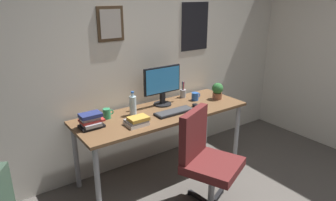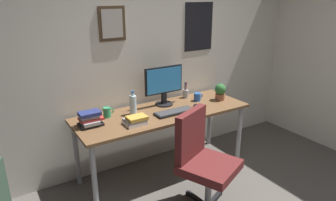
# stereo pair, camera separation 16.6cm
# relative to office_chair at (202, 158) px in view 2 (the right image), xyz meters

# --- Properties ---
(wall_back) EXTENTS (4.40, 0.10, 2.60)m
(wall_back) POSITION_rel_office_chair_xyz_m (0.05, 1.12, 0.77)
(wall_back) COLOR silver
(wall_back) RESTS_ON ground_plane
(desk) EXTENTS (1.87, 0.66, 0.73)m
(desk) POSITION_rel_office_chair_xyz_m (0.02, 0.71, 0.13)
(desk) COLOR brown
(desk) RESTS_ON ground_plane
(office_chair) EXTENTS (0.61, 0.61, 0.95)m
(office_chair) POSITION_rel_office_chair_xyz_m (0.00, 0.00, 0.00)
(office_chair) COLOR #591E1E
(office_chair) RESTS_ON ground_plane
(monitor) EXTENTS (0.46, 0.20, 0.43)m
(monitor) POSITION_rel_office_chair_xyz_m (0.14, 0.88, 0.45)
(monitor) COLOR black
(monitor) RESTS_ON desk
(keyboard) EXTENTS (0.43, 0.15, 0.03)m
(keyboard) POSITION_rel_office_chair_xyz_m (0.10, 0.60, 0.22)
(keyboard) COLOR black
(keyboard) RESTS_ON desk
(computer_mouse) EXTENTS (0.06, 0.11, 0.04)m
(computer_mouse) POSITION_rel_office_chair_xyz_m (0.40, 0.60, 0.22)
(computer_mouse) COLOR black
(computer_mouse) RESTS_ON desk
(water_bottle) EXTENTS (0.07, 0.07, 0.25)m
(water_bottle) POSITION_rel_office_chair_xyz_m (-0.28, 0.80, 0.31)
(water_bottle) COLOR silver
(water_bottle) RESTS_ON desk
(coffee_mug_near) EXTENTS (0.11, 0.08, 0.10)m
(coffee_mug_near) POSITION_rel_office_chair_xyz_m (-0.53, 0.87, 0.26)
(coffee_mug_near) COLOR #2D8C59
(coffee_mug_near) RESTS_ON desk
(coffee_mug_far) EXTENTS (0.12, 0.08, 0.09)m
(coffee_mug_far) POSITION_rel_office_chair_xyz_m (0.54, 0.79, 0.25)
(coffee_mug_far) COLOR #2659B2
(coffee_mug_far) RESTS_ON desk
(potted_plant) EXTENTS (0.13, 0.13, 0.20)m
(potted_plant) POSITION_rel_office_chair_xyz_m (0.78, 0.67, 0.31)
(potted_plant) COLOR brown
(potted_plant) RESTS_ON desk
(pen_cup) EXTENTS (0.07, 0.07, 0.20)m
(pen_cup) POSITION_rel_office_chair_xyz_m (0.49, 0.95, 0.26)
(pen_cup) COLOR #9EA0A5
(pen_cup) RESTS_ON desk
(book_stack_left) EXTENTS (0.21, 0.17, 0.08)m
(book_stack_left) POSITION_rel_office_chair_xyz_m (-0.38, 0.55, 0.25)
(book_stack_left) COLOR silver
(book_stack_left) RESTS_ON desk
(book_stack_right) EXTENTS (0.23, 0.17, 0.14)m
(book_stack_right) POSITION_rel_office_chair_xyz_m (-0.75, 0.76, 0.27)
(book_stack_right) COLOR black
(book_stack_right) RESTS_ON desk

